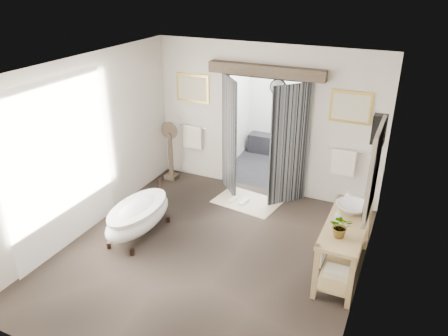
{
  "coord_description": "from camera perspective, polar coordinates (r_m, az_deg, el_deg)",
  "views": [
    {
      "loc": [
        2.59,
        -5.05,
        4.12
      ],
      "look_at": [
        0.0,
        0.6,
        1.25
      ],
      "focal_mm": 35.0,
      "sensor_mm": 36.0,
      "label": 1
    }
  ],
  "objects": [
    {
      "name": "ground_plane",
      "position": [
        7.01,
        -2.08,
        -11.22
      ],
      "size": [
        5.0,
        5.0,
        0.0
      ],
      "primitive_type": "plane",
      "color": "#493C33"
    },
    {
      "name": "clawfoot_tub",
      "position": [
        7.42,
        -11.13,
        -6.13
      ],
      "size": [
        0.69,
        1.53,
        0.75
      ],
      "color": "black",
      "rests_on": "ground_plane"
    },
    {
      "name": "shower_room",
      "position": [
        9.94,
        8.22,
        5.66
      ],
      "size": [
        2.22,
        2.01,
        2.51
      ],
      "color": "#232328",
      "rests_on": "ground_plane"
    },
    {
      "name": "slippers",
      "position": [
        8.4,
        1.89,
        -4.27
      ],
      "size": [
        0.37,
        0.27,
        0.05
      ],
      "color": "white",
      "rests_on": "rug"
    },
    {
      "name": "room_shell",
      "position": [
        6.03,
        -3.14,
        2.72
      ],
      "size": [
        4.52,
        5.02,
        2.91
      ],
      "color": "beige",
      "rests_on": "ground_plane"
    },
    {
      "name": "soap_bottle_a",
      "position": [
        6.38,
        14.62,
        -6.06
      ],
      "size": [
        0.09,
        0.09,
        0.17
      ],
      "primitive_type": "imported",
      "rotation": [
        0.0,
        0.0,
        0.2
      ],
      "color": "gray",
      "rests_on": "vanity"
    },
    {
      "name": "back_wall_dressing",
      "position": [
        8.21,
        5.03,
        6.56
      ],
      "size": [
        3.82,
        0.71,
        2.52
      ],
      "color": "black",
      "rests_on": "ground_plane"
    },
    {
      "name": "pedestal_mirror",
      "position": [
        9.2,
        -6.98,
        1.75
      ],
      "size": [
        0.38,
        0.24,
        1.27
      ],
      "color": "brown",
      "rests_on": "ground_plane"
    },
    {
      "name": "vanity",
      "position": [
        6.6,
        15.21,
        -9.38
      ],
      "size": [
        0.57,
        1.6,
        0.85
      ],
      "color": "tan",
      "rests_on": "ground_plane"
    },
    {
      "name": "basin",
      "position": [
        6.62,
        16.41,
        -5.1
      ],
      "size": [
        0.56,
        0.56,
        0.16
      ],
      "primitive_type": "imported",
      "rotation": [
        0.0,
        0.0,
        0.22
      ],
      "color": "white",
      "rests_on": "vanity"
    },
    {
      "name": "soap_bottle_b",
      "position": [
        6.97,
        15.93,
        -3.52
      ],
      "size": [
        0.12,
        0.12,
        0.15
      ],
      "primitive_type": "imported",
      "rotation": [
        0.0,
        0.0,
        0.0
      ],
      "color": "gray",
      "rests_on": "vanity"
    },
    {
      "name": "plant",
      "position": [
        6.0,
        15.02,
        -7.37
      ],
      "size": [
        0.33,
        0.29,
        0.32
      ],
      "primitive_type": "imported",
      "rotation": [
        0.0,
        0.0,
        0.16
      ],
      "color": "gray",
      "rests_on": "vanity"
    },
    {
      "name": "rug",
      "position": [
        8.44,
        3.02,
        -4.4
      ],
      "size": [
        1.3,
        0.96,
        0.01
      ],
      "primitive_type": "cube",
      "rotation": [
        0.0,
        0.0,
        -0.14
      ],
      "color": "beige",
      "rests_on": "ground_plane"
    }
  ]
}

